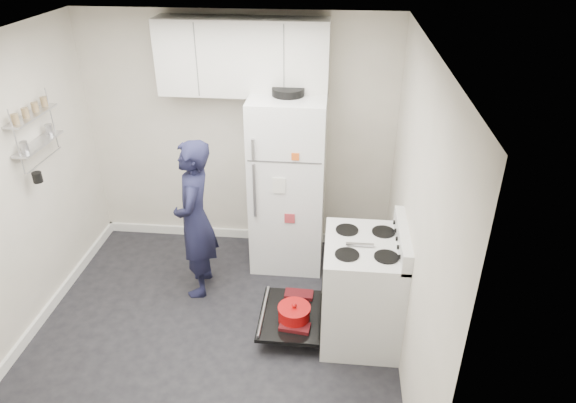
# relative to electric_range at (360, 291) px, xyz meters

# --- Properties ---
(room) EXTENTS (3.21, 3.21, 2.51)m
(room) POSITION_rel_electric_range_xyz_m (-1.29, -0.12, 0.74)
(room) COLOR black
(room) RESTS_ON ground
(electric_range) EXTENTS (0.66, 0.76, 1.10)m
(electric_range) POSITION_rel_electric_range_xyz_m (0.00, 0.00, 0.00)
(electric_range) COLOR silver
(electric_range) RESTS_ON ground
(open_oven_door) EXTENTS (0.55, 0.70, 0.22)m
(open_oven_door) POSITION_rel_electric_range_xyz_m (-0.57, -0.03, -0.28)
(open_oven_door) COLOR black
(open_oven_door) RESTS_ON ground
(refrigerator) EXTENTS (0.72, 0.74, 1.87)m
(refrigerator) POSITION_rel_electric_range_xyz_m (-0.72, 1.10, 0.44)
(refrigerator) COLOR white
(refrigerator) RESTS_ON ground
(upper_cabinets) EXTENTS (1.60, 0.33, 0.70)m
(upper_cabinets) POSITION_rel_electric_range_xyz_m (-1.16, 1.28, 1.63)
(upper_cabinets) COLOR silver
(upper_cabinets) RESTS_ON room
(wall_shelf_rack) EXTENTS (0.14, 0.60, 0.61)m
(wall_shelf_rack) POSITION_rel_electric_range_xyz_m (-2.78, 0.34, 1.21)
(wall_shelf_rack) COLOR #B2B2B7
(wall_shelf_rack) RESTS_ON room
(person) EXTENTS (0.43, 0.60, 1.57)m
(person) POSITION_rel_electric_range_xyz_m (-1.53, 0.49, 0.31)
(person) COLOR #161832
(person) RESTS_ON ground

